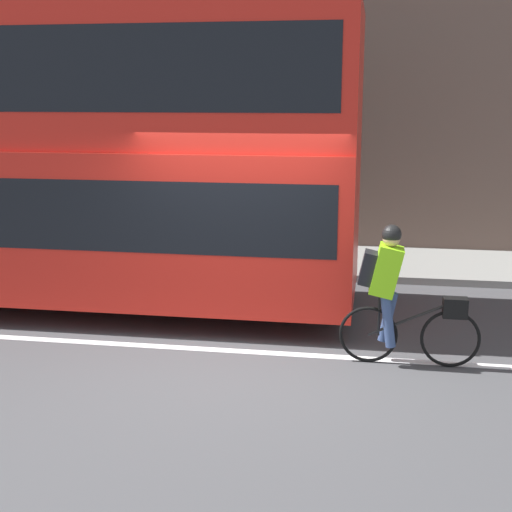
{
  "coord_description": "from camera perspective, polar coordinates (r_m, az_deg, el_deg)",
  "views": [
    {
      "loc": [
        1.54,
        -7.48,
        2.94
      ],
      "look_at": [
        0.13,
        0.89,
        1.0
      ],
      "focal_mm": 50.0,
      "sensor_mm": 36.0,
      "label": 1
    }
  ],
  "objects": [
    {
      "name": "ground_plane",
      "position": [
        8.18,
        -1.97,
        -8.19
      ],
      "size": [
        80.0,
        80.0,
        0.0
      ],
      "primitive_type": "plane",
      "color": "#424244"
    },
    {
      "name": "cyclist_on_bike",
      "position": [
        7.91,
        11.11,
        -2.68
      ],
      "size": [
        1.53,
        0.32,
        1.57
      ],
      "color": "black",
      "rests_on": "ground_plane"
    },
    {
      "name": "bus",
      "position": [
        10.47,
        -18.05,
        8.26
      ],
      "size": [
        9.18,
        2.55,
        4.01
      ],
      "color": "black",
      "rests_on": "ground_plane"
    },
    {
      "name": "road_center_line",
      "position": [
        8.39,
        -1.65,
        -7.59
      ],
      "size": [
        50.0,
        0.14,
        0.01
      ],
      "primitive_type": "cube",
      "color": "silver",
      "rests_on": "ground_plane"
    },
    {
      "name": "trash_bin",
      "position": [
        12.96,
        -8.59,
        2.3
      ],
      "size": [
        0.49,
        0.49,
        0.95
      ],
      "color": "#515156",
      "rests_on": "sidewalk_curb"
    },
    {
      "name": "sidewalk_curb",
      "position": [
        12.65,
        2.29,
        -0.3
      ],
      "size": [
        60.0,
        2.3,
        0.12
      ],
      "color": "gray",
      "rests_on": "ground_plane"
    }
  ]
}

